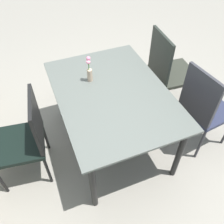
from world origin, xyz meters
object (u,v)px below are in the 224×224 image
object	(u,v)px
dining_table	(112,97)
chair_far_side	(26,136)
flower_vase	(89,70)
chair_near_left	(204,106)
chair_near_right	(169,69)

from	to	relation	value
dining_table	chair_far_side	size ratio (longest dim) A/B	1.55
chair_far_side	flower_vase	world-z (taller)	flower_vase
dining_table	chair_near_left	distance (m)	0.94
chair_near_right	chair_far_side	xyz separation A→B (m)	(-0.35, 1.72, -0.06)
dining_table	chair_near_right	size ratio (longest dim) A/B	1.41
dining_table	flower_vase	size ratio (longest dim) A/B	5.31
dining_table	chair_near_right	distance (m)	0.93
chair_near_left	flower_vase	world-z (taller)	flower_vase
dining_table	chair_near_left	world-z (taller)	chair_near_left
chair_near_left	flower_vase	size ratio (longest dim) A/B	3.69
chair_far_side	flower_vase	bearing A→B (deg)	-62.12
dining_table	flower_vase	bearing A→B (deg)	29.19
chair_far_side	chair_near_right	bearing A→B (deg)	-70.69
chair_near_left	chair_near_right	distance (m)	0.67
flower_vase	dining_table	bearing A→B (deg)	-150.81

